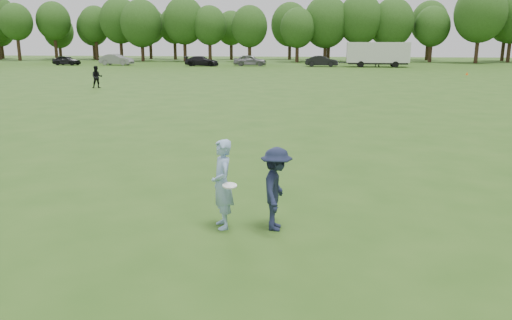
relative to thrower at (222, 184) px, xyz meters
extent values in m
plane|color=#2A5016|center=(-0.58, 0.05, -0.86)|extent=(200.00, 200.00, 0.00)
imported|color=#8DADDA|center=(0.00, 0.00, 0.00)|extent=(0.62, 0.74, 1.71)
imported|color=#1A203A|center=(1.02, 0.03, -0.06)|extent=(0.61, 1.04, 1.59)
imported|color=black|center=(-14.77, 26.74, -0.04)|extent=(0.99, 0.91, 1.63)
imported|color=black|center=(9.01, 58.99, 0.15)|extent=(1.91, 0.74, 2.02)
imported|color=black|center=(-34.06, 58.87, -0.19)|extent=(4.09, 2.04, 1.34)
imported|color=gray|center=(-27.06, 59.84, -0.08)|extent=(4.83, 2.04, 1.55)
imported|color=black|center=(-14.49, 58.90, -0.19)|extent=(4.64, 1.95, 1.34)
imported|color=slate|center=(-7.99, 60.13, -0.09)|extent=(4.57, 1.97, 1.54)
imported|color=black|center=(1.79, 59.65, -0.14)|extent=(4.41, 1.75, 1.43)
cone|color=#F4530C|center=(16.54, 45.01, -0.71)|extent=(0.28, 0.28, 0.30)
cylinder|color=white|center=(0.19, -0.27, 0.06)|extent=(0.30, 0.30, 0.07)
cube|color=silver|center=(9.04, 59.55, 1.04)|extent=(8.00, 2.50, 2.60)
cube|color=black|center=(9.04, 59.55, -0.36)|extent=(7.60, 2.30, 0.25)
cylinder|color=black|center=(6.84, 58.30, -0.46)|extent=(0.80, 0.25, 0.80)
cylinder|color=black|center=(6.84, 60.80, -0.46)|extent=(0.80, 0.25, 0.80)
cylinder|color=black|center=(11.24, 58.30, -0.46)|extent=(0.80, 0.25, 0.80)
cylinder|color=black|center=(11.24, 60.80, -0.46)|extent=(0.80, 0.25, 0.80)
cube|color=#333333|center=(4.64, 59.55, -0.31)|extent=(1.20, 0.15, 0.12)
cylinder|color=#332114|center=(-49.93, 72.81, 1.23)|extent=(0.56, 0.56, 4.18)
ellipsoid|color=#234316|center=(-49.93, 72.81, 5.63)|extent=(5.42, 5.42, 6.23)
cylinder|color=#332114|center=(-45.05, 76.27, 1.27)|extent=(0.56, 0.56, 4.26)
ellipsoid|color=#234316|center=(-45.05, 76.27, 5.86)|extent=(5.79, 5.79, 6.66)
cylinder|color=#332114|center=(-38.17, 77.84, 1.10)|extent=(0.56, 0.56, 3.91)
ellipsoid|color=#234316|center=(-38.17, 77.84, 5.38)|extent=(5.47, 5.47, 6.29)
cylinder|color=#332114|center=(-32.87, 76.08, 1.06)|extent=(0.56, 0.56, 3.83)
ellipsoid|color=#234316|center=(-32.87, 76.08, 5.85)|extent=(6.75, 6.75, 7.76)
cylinder|color=#332114|center=(-27.96, 73.11, 0.77)|extent=(0.56, 0.56, 3.25)
ellipsoid|color=#234316|center=(-27.96, 73.11, 5.27)|extent=(6.76, 6.76, 7.78)
cylinder|color=#332114|center=(-20.80, 73.52, 1.00)|extent=(0.56, 0.56, 3.71)
ellipsoid|color=#234316|center=(-20.80, 73.52, 5.69)|extent=(6.68, 6.68, 7.68)
cylinder|color=#332114|center=(-16.48, 73.14, 0.87)|extent=(0.56, 0.56, 3.46)
ellipsoid|color=#234316|center=(-16.48, 73.14, 4.93)|extent=(5.49, 5.49, 6.31)
cylinder|color=#332114|center=(-9.89, 73.00, 0.71)|extent=(0.56, 0.56, 3.14)
ellipsoid|color=#234316|center=(-9.89, 73.00, 4.74)|extent=(5.78, 5.78, 6.64)
cylinder|color=#332114|center=(-2.18, 72.74, 0.65)|extent=(0.56, 0.56, 3.01)
ellipsoid|color=#234316|center=(-2.18, 72.74, 4.48)|extent=(5.46, 5.46, 6.28)
cylinder|color=#332114|center=(2.25, 75.12, 0.76)|extent=(0.56, 0.56, 3.23)
ellipsoid|color=#234316|center=(2.25, 75.12, 5.47)|extent=(7.29, 7.29, 8.38)
cylinder|color=#332114|center=(7.66, 75.02, 1.03)|extent=(0.56, 0.56, 3.77)
ellipsoid|color=#234316|center=(7.66, 75.02, 5.87)|extent=(6.95, 6.95, 8.00)
cylinder|color=#332114|center=(12.80, 75.61, 0.81)|extent=(0.56, 0.56, 3.33)
ellipsoid|color=#234316|center=(12.80, 75.61, 5.32)|extent=(6.71, 6.71, 7.71)
cylinder|color=#332114|center=(19.00, 75.86, 0.75)|extent=(0.56, 0.56, 3.22)
ellipsoid|color=#234316|center=(19.00, 75.86, 4.71)|extent=(5.54, 5.54, 6.37)
cylinder|color=#332114|center=(25.26, 72.92, 1.22)|extent=(0.56, 0.56, 4.15)
ellipsoid|color=#234316|center=(25.26, 72.92, 6.52)|extent=(7.59, 7.59, 8.73)
cylinder|color=#332114|center=(31.15, 76.44, 1.12)|extent=(0.56, 0.56, 3.95)
cylinder|color=#332114|center=(-58.84, 81.46, 0.63)|extent=(0.56, 0.56, 2.97)
ellipsoid|color=#234316|center=(-58.84, 81.46, 4.18)|extent=(4.85, 4.85, 5.58)
cylinder|color=#332114|center=(-47.68, 82.58, 0.51)|extent=(0.56, 0.56, 2.73)
ellipsoid|color=#234316|center=(-47.68, 82.58, 4.19)|extent=(5.45, 5.45, 6.27)
cylinder|color=#332114|center=(-40.13, 80.98, 0.77)|extent=(0.56, 0.56, 3.25)
ellipsoid|color=#234316|center=(-40.13, 80.98, 4.81)|extent=(5.68, 5.68, 6.53)
cylinder|color=#332114|center=(-30.30, 83.98, 0.95)|extent=(0.56, 0.56, 3.62)
ellipsoid|color=#234316|center=(-30.30, 83.98, 5.23)|extent=(5.80, 5.80, 6.67)
cylinder|color=#332114|center=(-24.82, 81.43, 0.95)|extent=(0.56, 0.56, 3.61)
ellipsoid|color=#234316|center=(-24.82, 81.43, 5.12)|extent=(5.58, 5.58, 6.42)
cylinder|color=#332114|center=(-14.52, 81.97, 0.79)|extent=(0.56, 0.56, 3.29)
ellipsoid|color=#234316|center=(-14.52, 81.97, 4.69)|extent=(5.30, 5.30, 6.09)
cylinder|color=#332114|center=(-4.07, 83.44, 0.78)|extent=(0.56, 0.56, 3.28)
ellipsoid|color=#234316|center=(-4.07, 83.44, 5.30)|extent=(6.78, 6.78, 7.79)
cylinder|color=#332114|center=(2.88, 81.90, 0.70)|extent=(0.56, 0.56, 3.11)
ellipsoid|color=#234316|center=(2.88, 81.90, 4.53)|extent=(5.34, 5.34, 6.14)
cylinder|color=#332114|center=(12.30, 83.31, 0.89)|extent=(0.56, 0.56, 3.50)
ellipsoid|color=#234316|center=(12.30, 83.31, 4.69)|extent=(4.82, 4.82, 5.54)
cylinder|color=#332114|center=(20.08, 83.90, 1.04)|extent=(0.56, 0.56, 3.80)
ellipsoid|color=#234316|center=(20.08, 83.90, 5.64)|extent=(6.34, 6.34, 7.29)
cylinder|color=#332114|center=(32.14, 82.16, 1.06)|extent=(0.56, 0.56, 3.84)
ellipsoid|color=#234316|center=(32.14, 82.16, 5.15)|extent=(5.09, 5.09, 5.86)
camera|label=1|loc=(1.80, -8.88, 2.66)|focal=35.00mm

